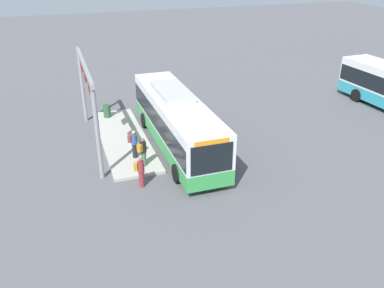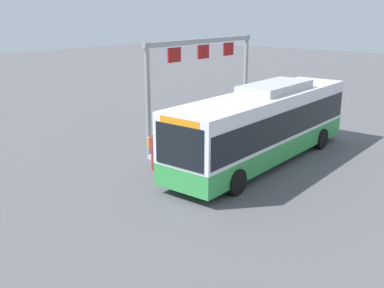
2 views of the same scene
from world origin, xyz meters
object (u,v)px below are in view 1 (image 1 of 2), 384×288
(bus_main, at_px, (176,119))
(person_waiting_near, at_px, (143,151))
(person_waiting_mid, at_px, (134,143))
(person_boarding, at_px, (141,171))
(trash_bin, at_px, (107,111))

(bus_main, bearing_deg, person_waiting_near, -51.22)
(bus_main, height_order, person_waiting_mid, bus_main)
(bus_main, height_order, person_waiting_near, bus_main)
(person_waiting_near, relative_size, person_waiting_mid, 1.00)
(person_boarding, xyz_separation_m, person_waiting_near, (-1.82, 0.54, 0.16))
(person_waiting_near, distance_m, person_waiting_mid, 1.20)
(bus_main, xyz_separation_m, person_waiting_near, (2.03, -2.53, -0.76))
(person_boarding, relative_size, person_waiting_near, 1.00)
(bus_main, relative_size, trash_bin, 12.90)
(trash_bin, bearing_deg, bus_main, 29.80)
(bus_main, distance_m, person_waiting_mid, 3.02)
(person_waiting_mid, bearing_deg, person_boarding, -77.14)
(person_waiting_near, relative_size, trash_bin, 1.86)
(person_waiting_near, bearing_deg, person_waiting_mid, 69.80)
(bus_main, bearing_deg, trash_bin, -150.11)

